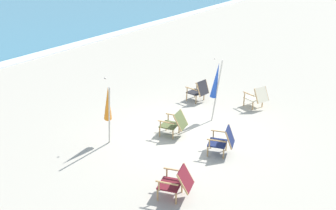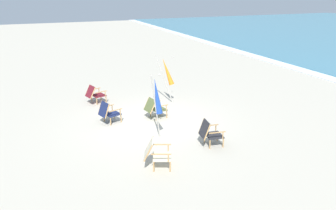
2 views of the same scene
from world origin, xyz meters
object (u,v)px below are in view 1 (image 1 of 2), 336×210
(umbrella_furled_orange, at_px, (108,104))
(beach_chair_mid_center, at_px, (257,97))
(beach_chair_far_center, at_px, (175,123))
(beach_chair_back_right, at_px, (177,182))
(beach_chair_front_right, at_px, (199,90))
(umbrella_furled_blue, at_px, (216,81))
(beach_chair_front_left, at_px, (223,140))

(umbrella_furled_orange, bearing_deg, beach_chair_mid_center, -25.23)
(beach_chair_far_center, relative_size, umbrella_furled_orange, 0.42)
(beach_chair_far_center, bearing_deg, beach_chair_back_right, -145.58)
(beach_chair_back_right, xyz_separation_m, beach_chair_front_right, (5.31, 2.52, 0.01))
(beach_chair_far_center, bearing_deg, beach_chair_mid_center, -19.52)
(beach_chair_mid_center, bearing_deg, beach_chair_back_right, -174.75)
(beach_chair_front_right, height_order, umbrella_furled_blue, umbrella_furled_blue)
(beach_chair_back_right, height_order, beach_chair_front_left, beach_chair_front_left)
(beach_chair_front_right, bearing_deg, beach_chair_back_right, -154.60)
(beach_chair_far_center, bearing_deg, umbrella_furled_orange, 144.24)
(umbrella_furled_orange, bearing_deg, beach_chair_back_right, -108.46)
(beach_chair_front_left, bearing_deg, beach_chair_mid_center, 7.93)
(beach_chair_front_left, bearing_deg, beach_chair_back_right, -178.82)
(beach_chair_far_center, bearing_deg, beach_chair_front_left, -96.14)
(beach_chair_far_center, xyz_separation_m, beach_chair_mid_center, (3.38, -1.20, 0.00))
(beach_chair_far_center, relative_size, beach_chair_front_right, 1.03)
(beach_chair_front_right, height_order, beach_chair_mid_center, beach_chair_front_right)
(beach_chair_mid_center, distance_m, umbrella_furled_blue, 2.15)
(beach_chair_front_left, height_order, beach_chair_front_right, beach_chair_front_right)
(beach_chair_back_right, height_order, beach_chair_mid_center, beach_chair_mid_center)
(beach_chair_mid_center, height_order, umbrella_furled_blue, umbrella_furled_blue)
(beach_chair_front_left, height_order, umbrella_furled_orange, umbrella_furled_orange)
(beach_chair_front_left, distance_m, beach_chair_mid_center, 3.60)
(beach_chair_front_left, height_order, beach_chair_mid_center, beach_chair_front_left)
(beach_chair_mid_center, distance_m, umbrella_furled_orange, 5.56)
(beach_chair_front_right, relative_size, beach_chair_mid_center, 0.92)
(beach_chair_back_right, relative_size, umbrella_furled_blue, 0.42)
(beach_chair_far_center, height_order, umbrella_furled_orange, umbrella_furled_orange)
(beach_chair_front_right, bearing_deg, beach_chair_far_center, -164.30)
(beach_chair_back_right, xyz_separation_m, beach_chair_far_center, (2.54, 1.74, 0.00))
(beach_chair_front_left, bearing_deg, beach_chair_front_right, 39.98)
(umbrella_furled_blue, distance_m, umbrella_furled_orange, 3.57)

